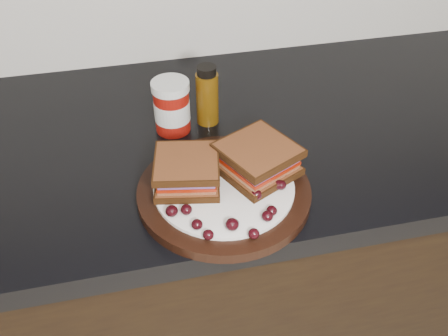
# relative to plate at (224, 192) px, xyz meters

# --- Properties ---
(base_cabinets) EXTENTS (3.96, 0.58, 0.86)m
(base_cabinets) POSITION_rel_plate_xyz_m (0.05, 0.18, -0.48)
(base_cabinets) COLOR black
(base_cabinets) RESTS_ON ground_plane
(countertop) EXTENTS (3.98, 0.60, 0.04)m
(countertop) POSITION_rel_plate_xyz_m (0.05, 0.18, -0.03)
(countertop) COLOR black
(countertop) RESTS_ON base_cabinets
(plate) EXTENTS (0.28, 0.28, 0.02)m
(plate) POSITION_rel_plate_xyz_m (0.00, 0.00, 0.00)
(plate) COLOR black
(plate) RESTS_ON countertop
(sandwich_left) EXTENTS (0.12, 0.12, 0.05)m
(sandwich_left) POSITION_rel_plate_xyz_m (-0.06, 0.02, 0.04)
(sandwich_left) COLOR brown
(sandwich_left) RESTS_ON plate
(sandwich_right) EXTENTS (0.15, 0.15, 0.05)m
(sandwich_right) POSITION_rel_plate_xyz_m (0.06, 0.02, 0.04)
(sandwich_right) COLOR brown
(sandwich_right) RESTS_ON plate
(grape_0) EXTENTS (0.02, 0.02, 0.02)m
(grape_0) POSITION_rel_plate_xyz_m (-0.09, -0.05, 0.02)
(grape_0) COLOR black
(grape_0) RESTS_ON plate
(grape_1) EXTENTS (0.02, 0.02, 0.02)m
(grape_1) POSITION_rel_plate_xyz_m (-0.07, -0.05, 0.02)
(grape_1) COLOR black
(grape_1) RESTS_ON plate
(grape_2) EXTENTS (0.02, 0.02, 0.02)m
(grape_2) POSITION_rel_plate_xyz_m (-0.06, -0.08, 0.02)
(grape_2) COLOR black
(grape_2) RESTS_ON plate
(grape_3) EXTENTS (0.02, 0.02, 0.02)m
(grape_3) POSITION_rel_plate_xyz_m (-0.05, -0.11, 0.02)
(grape_3) COLOR black
(grape_3) RESTS_ON plate
(grape_4) EXTENTS (0.02, 0.02, 0.02)m
(grape_4) POSITION_rel_plate_xyz_m (-0.01, -0.09, 0.02)
(grape_4) COLOR black
(grape_4) RESTS_ON plate
(grape_5) EXTENTS (0.01, 0.01, 0.01)m
(grape_5) POSITION_rel_plate_xyz_m (-0.00, -0.09, 0.02)
(grape_5) COLOR black
(grape_5) RESTS_ON plate
(grape_6) EXTENTS (0.02, 0.02, 0.02)m
(grape_6) POSITION_rel_plate_xyz_m (0.02, -0.12, 0.02)
(grape_6) COLOR black
(grape_6) RESTS_ON plate
(grape_7) EXTENTS (0.02, 0.02, 0.02)m
(grape_7) POSITION_rel_plate_xyz_m (0.05, -0.09, 0.02)
(grape_7) COLOR black
(grape_7) RESTS_ON plate
(grape_8) EXTENTS (0.02, 0.02, 0.02)m
(grape_8) POSITION_rel_plate_xyz_m (0.06, -0.08, 0.02)
(grape_8) COLOR black
(grape_8) RESTS_ON plate
(grape_9) EXTENTS (0.02, 0.02, 0.02)m
(grape_9) POSITION_rel_plate_xyz_m (0.04, -0.04, 0.02)
(grape_9) COLOR black
(grape_9) RESTS_ON plate
(grape_10) EXTENTS (0.02, 0.02, 0.02)m
(grape_10) POSITION_rel_plate_xyz_m (0.09, -0.03, 0.02)
(grape_10) COLOR black
(grape_10) RESTS_ON plate
(grape_11) EXTENTS (0.02, 0.02, 0.02)m
(grape_11) POSITION_rel_plate_xyz_m (0.08, -0.03, 0.02)
(grape_11) COLOR black
(grape_11) RESTS_ON plate
(grape_12) EXTENTS (0.02, 0.02, 0.02)m
(grape_12) POSITION_rel_plate_xyz_m (0.09, -0.01, 0.02)
(grape_12) COLOR black
(grape_12) RESTS_ON plate
(grape_13) EXTENTS (0.02, 0.02, 0.02)m
(grape_13) POSITION_rel_plate_xyz_m (0.09, 0.03, 0.02)
(grape_13) COLOR black
(grape_13) RESTS_ON plate
(grape_14) EXTENTS (0.02, 0.02, 0.01)m
(grape_14) POSITION_rel_plate_xyz_m (0.05, 0.05, 0.02)
(grape_14) COLOR black
(grape_14) RESTS_ON plate
(grape_15) EXTENTS (0.02, 0.02, 0.02)m
(grape_15) POSITION_rel_plate_xyz_m (-0.04, 0.04, 0.02)
(grape_15) COLOR black
(grape_15) RESTS_ON plate
(grape_16) EXTENTS (0.02, 0.02, 0.02)m
(grape_16) POSITION_rel_plate_xyz_m (-0.07, 0.04, 0.02)
(grape_16) COLOR black
(grape_16) RESTS_ON plate
(grape_17) EXTENTS (0.02, 0.02, 0.02)m
(grape_17) POSITION_rel_plate_xyz_m (-0.07, 0.01, 0.02)
(grape_17) COLOR black
(grape_17) RESTS_ON plate
(grape_18) EXTENTS (0.02, 0.02, 0.02)m
(grape_18) POSITION_rel_plate_xyz_m (-0.09, -0.00, 0.02)
(grape_18) COLOR black
(grape_18) RESTS_ON plate
(grape_19) EXTENTS (0.02, 0.02, 0.02)m
(grape_19) POSITION_rel_plate_xyz_m (-0.08, -0.01, 0.02)
(grape_19) COLOR black
(grape_19) RESTS_ON plate
(grape_20) EXTENTS (0.02, 0.02, 0.02)m
(grape_20) POSITION_rel_plate_xyz_m (-0.04, 0.03, 0.02)
(grape_20) COLOR black
(grape_20) RESTS_ON plate
(grape_21) EXTENTS (0.02, 0.02, 0.02)m
(grape_21) POSITION_rel_plate_xyz_m (-0.05, 0.01, 0.02)
(grape_21) COLOR black
(grape_21) RESTS_ON plate
(grape_22) EXTENTS (0.02, 0.02, 0.02)m
(grape_22) POSITION_rel_plate_xyz_m (-0.07, 0.00, 0.02)
(grape_22) COLOR black
(grape_22) RESTS_ON plate
(condiment_jar) EXTENTS (0.09, 0.09, 0.10)m
(condiment_jar) POSITION_rel_plate_xyz_m (-0.05, 0.20, 0.04)
(condiment_jar) COLOR maroon
(condiment_jar) RESTS_ON countertop
(oil_bottle) EXTENTS (0.05, 0.05, 0.12)m
(oil_bottle) POSITION_rel_plate_xyz_m (0.02, 0.22, 0.05)
(oil_bottle) COLOR #513208
(oil_bottle) RESTS_ON countertop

